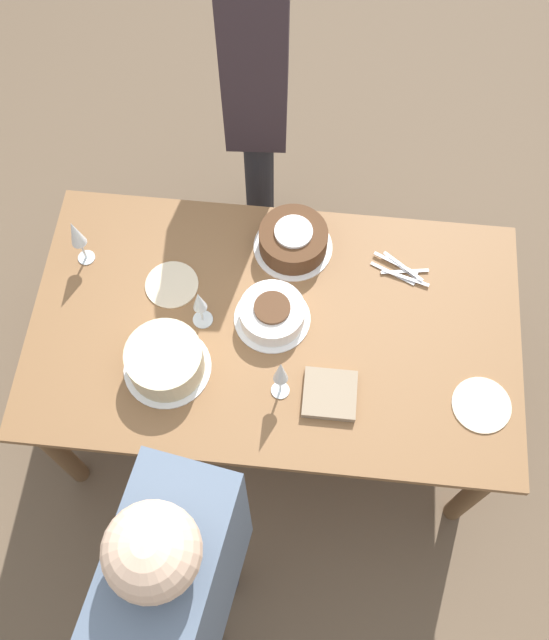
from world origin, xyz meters
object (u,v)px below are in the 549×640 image
wine_glass_far (199,303)px  wine_glass_extra (281,373)px  cake_back_decorated (165,361)px  cake_center_white (272,314)px  cake_front_chocolate (293,240)px  person_cutting (257,71)px  wine_glass_near (76,235)px  person_watching (187,583)px

wine_glass_far → wine_glass_extra: bearing=141.5°
cake_back_decorated → wine_glass_far: 0.22m
cake_center_white → cake_front_chocolate: size_ratio=0.92×
cake_back_decorated → person_cutting: size_ratio=0.17×
cake_back_decorated → wine_glass_near: wine_glass_near is taller
wine_glass_far → person_cutting: size_ratio=0.11×
cake_center_white → wine_glass_near: 0.71m
wine_glass_near → wine_glass_far: bearing=155.8°
person_watching → cake_center_white: bearing=1.7°
cake_center_white → cake_back_decorated: (0.33, 0.21, 0.02)m
cake_back_decorated → person_watching: size_ratio=0.17×
person_watching → wine_glass_near: bearing=37.2°
cake_center_white → person_watching: size_ratio=0.16×
cake_center_white → cake_back_decorated: size_ratio=0.90×
cake_back_decorated → wine_glass_near: size_ratio=1.30×
cake_back_decorated → wine_glass_extra: 0.39m
cake_front_chocolate → person_cutting: 0.62m
cake_front_chocolate → wine_glass_extra: 0.56m
cake_front_chocolate → wine_glass_near: 0.74m
cake_back_decorated → cake_center_white: bearing=-146.8°
wine_glass_near → person_cutting: person_cutting is taller
wine_glass_near → wine_glass_extra: bearing=149.7°
cake_front_chocolate → wine_glass_near: wine_glass_near is taller
cake_front_chocolate → wine_glass_far: 0.43m
cake_front_chocolate → wine_glass_near: size_ratio=1.27×
wine_glass_extra → person_watching: bearing=74.5°
cake_center_white → wine_glass_near: (0.68, -0.17, 0.11)m
wine_glass_extra → person_watching: (0.18, 0.64, 0.13)m
wine_glass_near → wine_glass_extra: wine_glass_extra is taller
cake_front_chocolate → cake_back_decorated: size_ratio=0.98×
wine_glass_far → wine_glass_extra: 0.37m
wine_glass_near → wine_glass_extra: size_ratio=0.97×
wine_glass_far → person_cutting: 0.88m
cake_center_white → person_cutting: person_cutting is taller
wine_glass_far → cake_back_decorated: bearing=64.0°
wine_glass_near → person_watching: person_watching is taller
cake_center_white → wine_glass_far: 0.25m
cake_front_chocolate → person_watching: person_watching is taller
wine_glass_far → cake_front_chocolate: bearing=-131.3°
wine_glass_far → wine_glass_extra: size_ratio=0.83×
wine_glass_far → person_watching: (-0.11, 0.87, 0.16)m
cake_center_white → wine_glass_far: (0.23, 0.03, 0.09)m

